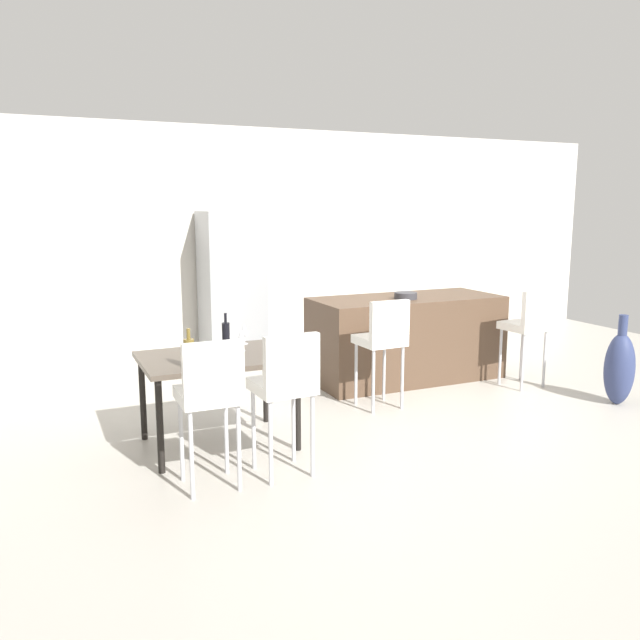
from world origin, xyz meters
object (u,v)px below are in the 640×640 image
(kitchen_island, at_px, (406,338))
(wine_glass_middle, at_px, (241,336))
(dining_table, at_px, (217,364))
(floor_vase, at_px, (619,368))
(wine_glass_left, at_px, (244,330))
(fruit_bowl, at_px, (406,296))
(wine_bottle_corner, at_px, (226,338))
(dining_chair_far, at_px, (286,381))
(refrigerator, at_px, (232,286))
(wine_bottle_far, at_px, (189,353))
(dining_chair_near, at_px, (210,390))
(bar_chair_left, at_px, (383,336))
(potted_plant, at_px, (454,313))
(bar_chair_middle, at_px, (529,323))

(kitchen_island, relative_size, wine_glass_middle, 12.00)
(dining_table, xyz_separation_m, floor_vase, (3.82, -0.55, -0.31))
(wine_glass_left, distance_m, fruit_bowl, 2.13)
(dining_table, height_order, wine_bottle_corner, wine_bottle_corner)
(floor_vase, bearing_deg, dining_chair_far, -176.14)
(kitchen_island, height_order, dining_chair_far, dining_chair_far)
(dining_chair_far, relative_size, refrigerator, 0.57)
(dining_chair_far, distance_m, wine_bottle_far, 0.76)
(kitchen_island, bearing_deg, dining_chair_near, -145.00)
(wine_glass_left, relative_size, refrigerator, 0.09)
(wine_bottle_corner, distance_m, floor_vase, 3.82)
(bar_chair_left, bearing_deg, wine_glass_middle, -171.90)
(wine_bottle_corner, distance_m, potted_plant, 5.17)
(potted_plant, bearing_deg, fruit_bowl, -137.24)
(dining_table, distance_m, potted_plant, 5.24)
(dining_chair_near, height_order, fruit_bowl, dining_chair_near)
(bar_chair_middle, bearing_deg, refrigerator, 133.35)
(kitchen_island, relative_size, floor_vase, 2.37)
(potted_plant, bearing_deg, wine_bottle_far, -145.88)
(dining_table, bearing_deg, potted_plant, 33.17)
(wine_glass_left, bearing_deg, dining_table, -135.73)
(wine_bottle_far, xyz_separation_m, wine_glass_left, (0.62, 0.62, 0.01))
(dining_table, bearing_deg, dining_chair_far, -71.23)
(dining_chair_far, height_order, floor_vase, dining_chair_far)
(wine_bottle_corner, xyz_separation_m, refrigerator, (0.90, 2.85, 0.05))
(dining_chair_far, bearing_deg, potted_plant, 41.67)
(dining_table, height_order, floor_vase, floor_vase)
(dining_table, bearing_deg, dining_chair_near, -108.65)
(bar_chair_middle, distance_m, dining_chair_far, 3.34)
(dining_table, distance_m, fruit_bowl, 2.57)
(bar_chair_left, relative_size, wine_bottle_corner, 3.18)
(fruit_bowl, relative_size, potted_plant, 0.42)
(kitchen_island, xyz_separation_m, refrigerator, (-1.46, 1.77, 0.46))
(kitchen_island, relative_size, dining_table, 1.76)
(refrigerator, bearing_deg, potted_plant, -0.17)
(dining_chair_near, height_order, dining_chair_far, same)
(bar_chair_left, relative_size, floor_vase, 1.19)
(wine_glass_left, bearing_deg, dining_chair_far, -93.10)
(bar_chair_left, xyz_separation_m, fruit_bowl, (0.68, 0.71, 0.26))
(wine_glass_left, height_order, fruit_bowl, fruit_bowl)
(refrigerator, relative_size, fruit_bowl, 7.55)
(bar_chair_left, height_order, dining_chair_far, same)
(kitchen_island, bearing_deg, dining_table, -155.68)
(dining_chair_near, bearing_deg, wine_glass_left, 61.80)
(bar_chair_left, relative_size, refrigerator, 0.57)
(wine_glass_left, bearing_deg, bar_chair_middle, -0.74)
(dining_table, relative_size, dining_chair_near, 1.13)
(dining_chair_near, height_order, wine_bottle_far, dining_chair_near)
(floor_vase, bearing_deg, bar_chair_middle, 115.19)
(bar_chair_left, bearing_deg, wine_glass_left, 178.28)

